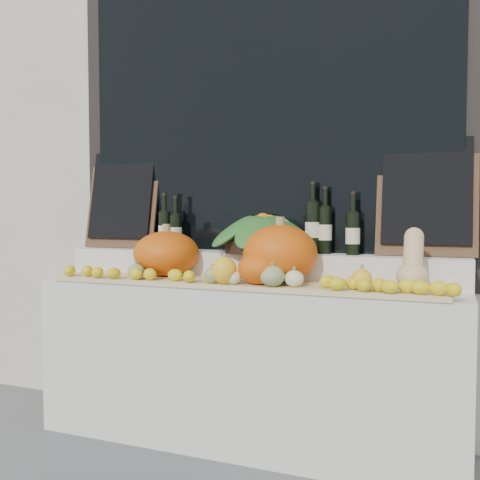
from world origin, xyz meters
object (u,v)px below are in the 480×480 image
at_px(pumpkin_right, 280,253).
at_px(wine_bottle_tall, 313,227).
at_px(butternut_squash, 413,264).
at_px(produce_bowl, 263,233).
at_px(pumpkin_left, 167,254).

xyz_separation_m(pumpkin_right, wine_bottle_tall, (0.12, 0.24, 0.13)).
bearing_deg(butternut_squash, produce_bowl, 163.04).
bearing_deg(pumpkin_right, pumpkin_left, 178.51).
distance_m(produce_bowl, wine_bottle_tall, 0.28).
bearing_deg(pumpkin_left, wine_bottle_tall, 15.41).
height_order(pumpkin_left, wine_bottle_tall, wine_bottle_tall).
bearing_deg(wine_bottle_tall, pumpkin_right, -116.10).
distance_m(pumpkin_left, butternut_squash, 1.34).
bearing_deg(pumpkin_left, produce_bowl, 18.76).
xyz_separation_m(pumpkin_left, butternut_squash, (1.34, -0.07, -0.01)).
bearing_deg(butternut_squash, pumpkin_left, 176.80).
relative_size(pumpkin_right, wine_bottle_tall, 0.98).
relative_size(pumpkin_left, butternut_squash, 1.29).
xyz_separation_m(pumpkin_left, wine_bottle_tall, (0.79, 0.22, 0.15)).
height_order(pumpkin_left, pumpkin_right, pumpkin_right).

